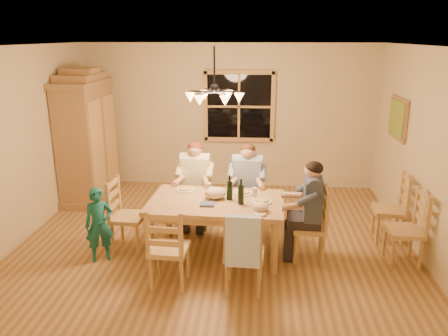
# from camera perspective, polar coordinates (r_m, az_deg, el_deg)

# --- Properties ---
(floor) EXTENTS (5.50, 5.50, 0.00)m
(floor) POSITION_cam_1_polar(r_m,az_deg,el_deg) (6.34, -1.13, -9.52)
(floor) COLOR brown
(floor) RESTS_ON ground
(ceiling) EXTENTS (5.50, 5.00, 0.02)m
(ceiling) POSITION_cam_1_polar(r_m,az_deg,el_deg) (5.67, -1.29, 15.68)
(ceiling) COLOR white
(ceiling) RESTS_ON wall_back
(wall_back) EXTENTS (5.50, 0.02, 2.70)m
(wall_back) POSITION_cam_1_polar(r_m,az_deg,el_deg) (8.30, 0.58, 6.72)
(wall_back) COLOR beige
(wall_back) RESTS_ON floor
(wall_left) EXTENTS (0.02, 5.00, 2.70)m
(wall_left) POSITION_cam_1_polar(r_m,az_deg,el_deg) (6.72, -25.25, 2.63)
(wall_left) COLOR beige
(wall_left) RESTS_ON floor
(wall_right) EXTENTS (0.02, 5.00, 2.70)m
(wall_right) POSITION_cam_1_polar(r_m,az_deg,el_deg) (6.22, 24.90, 1.62)
(wall_right) COLOR beige
(wall_right) RESTS_ON floor
(window) EXTENTS (1.30, 0.06, 1.30)m
(window) POSITION_cam_1_polar(r_m,az_deg,el_deg) (8.22, 1.97, 8.03)
(window) COLOR black
(window) RESTS_ON wall_back
(painting) EXTENTS (0.06, 0.78, 0.64)m
(painting) POSITION_cam_1_polar(r_m,az_deg,el_deg) (7.27, 21.76, 6.05)
(painting) COLOR olive
(painting) RESTS_ON wall_right
(chandelier) EXTENTS (0.77, 0.68, 0.71)m
(chandelier) POSITION_cam_1_polar(r_m,az_deg,el_deg) (5.72, -1.25, 9.43)
(chandelier) COLOR black
(chandelier) RESTS_ON ceiling
(armoire) EXTENTS (0.66, 1.40, 2.30)m
(armoire) POSITION_cam_1_polar(r_m,az_deg,el_deg) (8.04, -17.43, 3.47)
(armoire) COLOR olive
(armoire) RESTS_ON floor
(dining_table) EXTENTS (1.80, 1.15, 0.76)m
(dining_table) POSITION_cam_1_polar(r_m,az_deg,el_deg) (5.75, -0.99, -5.19)
(dining_table) COLOR #AB804C
(dining_table) RESTS_ON floor
(chair_far_left) EXTENTS (0.46, 0.44, 0.99)m
(chair_far_left) POSITION_cam_1_polar(r_m,az_deg,el_deg) (6.71, -3.67, -5.17)
(chair_far_left) COLOR tan
(chair_far_left) RESTS_ON floor
(chair_far_right) EXTENTS (0.46, 0.44, 0.99)m
(chair_far_right) POSITION_cam_1_polar(r_m,az_deg,el_deg) (6.61, 2.99, -5.50)
(chair_far_right) COLOR tan
(chair_far_right) RESTS_ON floor
(chair_near_left) EXTENTS (0.46, 0.44, 0.99)m
(chair_near_left) POSITION_cam_1_polar(r_m,az_deg,el_deg) (5.25, -7.13, -11.90)
(chair_near_left) COLOR tan
(chair_near_left) RESTS_ON floor
(chair_near_right) EXTENTS (0.46, 0.44, 0.99)m
(chair_near_right) POSITION_cam_1_polar(r_m,az_deg,el_deg) (5.12, 2.63, -12.58)
(chair_near_right) COLOR tan
(chair_near_right) RESTS_ON floor
(chair_end_left) EXTENTS (0.44, 0.46, 0.99)m
(chair_end_left) POSITION_cam_1_polar(r_m,az_deg,el_deg) (6.17, -12.30, -7.59)
(chair_end_left) COLOR tan
(chair_end_left) RESTS_ON floor
(chair_end_right) EXTENTS (0.44, 0.46, 0.99)m
(chair_end_right) POSITION_cam_1_polar(r_m,az_deg,el_deg) (5.86, 11.01, -8.89)
(chair_end_right) COLOR tan
(chair_end_right) RESTS_ON floor
(adult_woman) EXTENTS (0.41, 0.44, 0.87)m
(adult_woman) POSITION_cam_1_polar(r_m,az_deg,el_deg) (6.53, -3.76, -0.79)
(adult_woman) COLOR beige
(adult_woman) RESTS_ON floor
(adult_plaid_man) EXTENTS (0.41, 0.44, 0.87)m
(adult_plaid_man) POSITION_cam_1_polar(r_m,az_deg,el_deg) (6.43, 3.06, -1.06)
(adult_plaid_man) COLOR #315488
(adult_plaid_man) RESTS_ON floor
(adult_slate_man) EXTENTS (0.44, 0.41, 0.87)m
(adult_slate_man) POSITION_cam_1_polar(r_m,az_deg,el_deg) (5.65, 11.31, -3.97)
(adult_slate_man) COLOR #3C4760
(adult_slate_man) RESTS_ON floor
(towel) EXTENTS (0.38, 0.12, 0.58)m
(towel) POSITION_cam_1_polar(r_m,az_deg,el_deg) (4.77, 2.50, -9.55)
(towel) COLOR #B8D4F9
(towel) RESTS_ON chair_near_right
(wine_bottle_a) EXTENTS (0.08, 0.08, 0.33)m
(wine_bottle_a) POSITION_cam_1_polar(r_m,az_deg,el_deg) (5.69, 0.73, -2.57)
(wine_bottle_a) COLOR black
(wine_bottle_a) RESTS_ON dining_table
(wine_bottle_b) EXTENTS (0.08, 0.08, 0.33)m
(wine_bottle_b) POSITION_cam_1_polar(r_m,az_deg,el_deg) (5.55, 2.23, -3.10)
(wine_bottle_b) COLOR black
(wine_bottle_b) RESTS_ON dining_table
(plate_woman) EXTENTS (0.26, 0.26, 0.02)m
(plate_woman) POSITION_cam_1_polar(r_m,az_deg,el_deg) (6.08, -5.07, -2.88)
(plate_woman) COLOR white
(plate_woman) RESTS_ON dining_table
(plate_plaid) EXTENTS (0.26, 0.26, 0.02)m
(plate_plaid) POSITION_cam_1_polar(r_m,az_deg,el_deg) (5.95, 2.56, -3.28)
(plate_plaid) COLOR white
(plate_plaid) RESTS_ON dining_table
(plate_slate) EXTENTS (0.26, 0.26, 0.02)m
(plate_slate) POSITION_cam_1_polar(r_m,az_deg,el_deg) (5.68, 4.96, -4.35)
(plate_slate) COLOR white
(plate_slate) RESTS_ON dining_table
(wine_glass_a) EXTENTS (0.06, 0.06, 0.14)m
(wine_glass_a) POSITION_cam_1_polar(r_m,az_deg,el_deg) (5.97, -1.94, -2.60)
(wine_glass_a) COLOR silver
(wine_glass_a) RESTS_ON dining_table
(wine_glass_b) EXTENTS (0.06, 0.06, 0.14)m
(wine_glass_b) POSITION_cam_1_polar(r_m,az_deg,el_deg) (5.79, 4.02, -3.25)
(wine_glass_b) COLOR silver
(wine_glass_b) RESTS_ON dining_table
(cap) EXTENTS (0.20, 0.20, 0.11)m
(cap) POSITION_cam_1_polar(r_m,az_deg,el_deg) (5.37, 4.76, -5.09)
(cap) COLOR #D9B290
(cap) RESTS_ON dining_table
(napkin) EXTENTS (0.19, 0.15, 0.03)m
(napkin) POSITION_cam_1_polar(r_m,az_deg,el_deg) (5.55, -2.20, -4.74)
(napkin) COLOR #4E5B8F
(napkin) RESTS_ON dining_table
(cloth_bundle) EXTENTS (0.28, 0.22, 0.15)m
(cloth_bundle) POSITION_cam_1_polar(r_m,az_deg,el_deg) (5.75, -1.19, -3.30)
(cloth_bundle) COLOR beige
(cloth_bundle) RESTS_ON dining_table
(child) EXTENTS (0.42, 0.36, 0.99)m
(child) POSITION_cam_1_polar(r_m,az_deg,el_deg) (5.88, -16.00, -7.13)
(child) COLOR #17686B
(child) RESTS_ON floor
(chair_spare_front) EXTENTS (0.43, 0.45, 0.99)m
(chair_spare_front) POSITION_cam_1_polar(r_m,az_deg,el_deg) (6.09, 22.30, -8.88)
(chair_spare_front) COLOR tan
(chair_spare_front) RESTS_ON floor
(chair_spare_back) EXTENTS (0.45, 0.47, 0.99)m
(chair_spare_back) POSITION_cam_1_polar(r_m,az_deg,el_deg) (6.69, 20.62, -6.36)
(chair_spare_back) COLOR tan
(chair_spare_back) RESTS_ON floor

